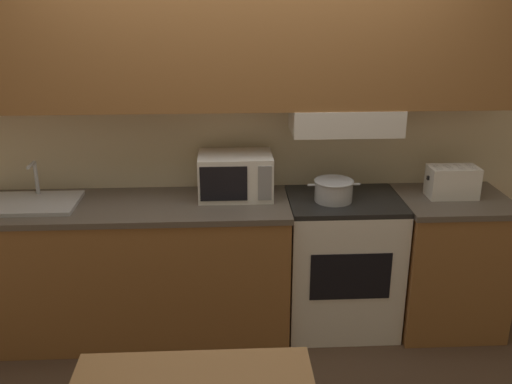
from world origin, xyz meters
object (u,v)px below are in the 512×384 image
at_px(stove_range, 341,263).
at_px(sink_basin, 31,203).
at_px(microwave, 235,175).
at_px(toaster, 452,182).
at_px(cooking_pot, 334,190).

height_order(stove_range, sink_basin, sink_basin).
xyz_separation_m(microwave, toaster, (1.35, -0.08, -0.04)).
bearing_deg(toaster, stove_range, 179.98).
xyz_separation_m(stove_range, toaster, (0.67, -0.00, 0.54)).
xyz_separation_m(toaster, sink_basin, (-2.57, -0.02, -0.08)).
distance_m(stove_range, cooking_pot, 0.52).
height_order(stove_range, microwave, microwave).
bearing_deg(stove_range, microwave, 173.18).
height_order(cooking_pot, toaster, toaster).
bearing_deg(cooking_pot, toaster, 2.40).
relative_size(stove_range, microwave, 1.96).
relative_size(cooking_pot, sink_basin, 0.58).
bearing_deg(toaster, sink_basin, -179.61).
bearing_deg(microwave, sink_basin, -175.42).
height_order(stove_range, cooking_pot, cooking_pot).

